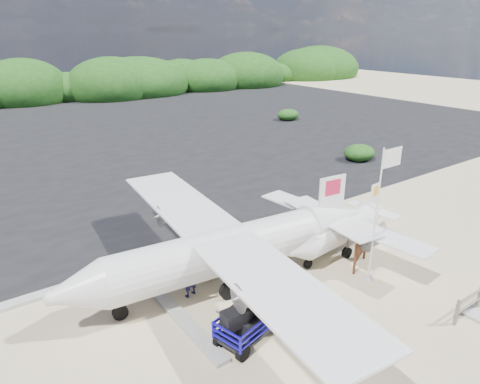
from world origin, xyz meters
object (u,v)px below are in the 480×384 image
object	(u,v)px
flagpole	(368,279)
crew_b	(286,237)
baggage_cart	(249,339)
aircraft_large	(235,130)
signboard	(359,266)
crew_a	(189,275)

from	to	relation	value
flagpole	crew_b	distance (m)	3.93
baggage_cart	aircraft_large	distance (m)	31.16
baggage_cart	crew_b	distance (m)	6.09
baggage_cart	signboard	world-z (taller)	signboard
signboard	aircraft_large	xyz separation A→B (m)	(10.89, 24.83, 0.00)
aircraft_large	crew_a	bearing A→B (deg)	57.41
crew_b	flagpole	bearing A→B (deg)	100.47
crew_a	signboard	bearing A→B (deg)	145.33
crew_b	aircraft_large	distance (m)	25.52
baggage_cart	signboard	bearing A→B (deg)	-5.62
baggage_cart	aircraft_large	bearing A→B (deg)	41.99
baggage_cart	crew_b	bearing A→B (deg)	23.54
signboard	flagpole	bearing A→B (deg)	-143.08
crew_a	aircraft_large	world-z (taller)	aircraft_large
crew_a	aircraft_large	size ratio (longest dim) A/B	0.11
signboard	crew_a	xyz separation A→B (m)	(-6.96, 2.30, 0.89)
aircraft_large	crew_b	bearing A→B (deg)	65.94
baggage_cart	crew_a	bearing A→B (deg)	82.36
crew_a	aircraft_large	xyz separation A→B (m)	(17.84, 22.53, -0.89)
crew_b	crew_a	bearing A→B (deg)	-4.60
signboard	aircraft_large	bearing A→B (deg)	43.06
flagpole	crew_b	world-z (taller)	flagpole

